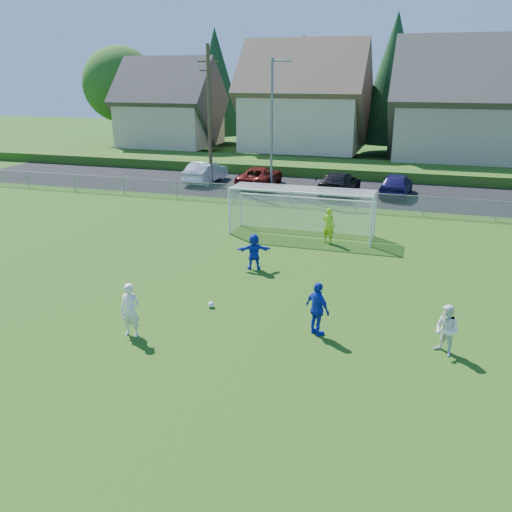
{
  "coord_description": "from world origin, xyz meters",
  "views": [
    {
      "loc": [
        5.85,
        -10.7,
        8.04
      ],
      "look_at": [
        0.0,
        8.0,
        1.4
      ],
      "focal_mm": 38.0,
      "sensor_mm": 36.0,
      "label": 1
    }
  ],
  "objects_px": {
    "car_e": "(396,184)",
    "soccer_goal": "(303,204)",
    "player_blue_b": "(254,251)",
    "car_d": "(339,183)",
    "player_white_a": "(130,310)",
    "player_blue_a": "(318,309)",
    "player_white_b": "(447,330)",
    "car_c": "(260,177)",
    "car_b": "(206,172)",
    "goalkeeper": "(329,226)",
    "soccer_ball": "(211,305)"
  },
  "relations": [
    {
      "from": "car_b",
      "to": "car_e",
      "type": "bearing_deg",
      "value": 179.84
    },
    {
      "from": "car_c",
      "to": "car_d",
      "type": "xyz_separation_m",
      "value": [
        6.03,
        -0.86,
        0.03
      ]
    },
    {
      "from": "car_c",
      "to": "player_blue_b",
      "type": "bearing_deg",
      "value": 105.24
    },
    {
      "from": "soccer_ball",
      "to": "car_e",
      "type": "bearing_deg",
      "value": 76.42
    },
    {
      "from": "goalkeeper",
      "to": "car_e",
      "type": "distance_m",
      "value": 12.45
    },
    {
      "from": "player_white_a",
      "to": "goalkeeper",
      "type": "distance_m",
      "value": 12.61
    },
    {
      "from": "car_c",
      "to": "car_d",
      "type": "relative_size",
      "value": 1.01
    },
    {
      "from": "soccer_ball",
      "to": "player_white_b",
      "type": "bearing_deg",
      "value": -7.62
    },
    {
      "from": "car_e",
      "to": "soccer_goal",
      "type": "xyz_separation_m",
      "value": [
        -4.09,
        -11.15,
        0.82
      ]
    },
    {
      "from": "car_c",
      "to": "car_e",
      "type": "distance_m",
      "value": 9.88
    },
    {
      "from": "player_blue_b",
      "to": "soccer_goal",
      "type": "relative_size",
      "value": 0.21
    },
    {
      "from": "player_white_a",
      "to": "car_e",
      "type": "xyz_separation_m",
      "value": [
        6.75,
        24.08,
        -0.08
      ]
    },
    {
      "from": "goalkeeper",
      "to": "soccer_goal",
      "type": "bearing_deg",
      "value": -16.79
    },
    {
      "from": "player_white_a",
      "to": "player_blue_a",
      "type": "bearing_deg",
      "value": 11.99
    },
    {
      "from": "soccer_ball",
      "to": "car_e",
      "type": "relative_size",
      "value": 0.05
    },
    {
      "from": "goalkeeper",
      "to": "car_e",
      "type": "bearing_deg",
      "value": -84.74
    },
    {
      "from": "soccer_ball",
      "to": "car_b",
      "type": "distance_m",
      "value": 23.62
    },
    {
      "from": "player_blue_b",
      "to": "car_d",
      "type": "distance_m",
      "value": 16.34
    },
    {
      "from": "player_blue_a",
      "to": "car_c",
      "type": "distance_m",
      "value": 24.13
    },
    {
      "from": "car_d",
      "to": "car_e",
      "type": "height_order",
      "value": "car_e"
    },
    {
      "from": "car_c",
      "to": "player_white_b",
      "type": "bearing_deg",
      "value": 118.42
    },
    {
      "from": "player_white_a",
      "to": "car_d",
      "type": "height_order",
      "value": "player_white_a"
    },
    {
      "from": "player_white_a",
      "to": "player_white_b",
      "type": "bearing_deg",
      "value": 4.09
    },
    {
      "from": "player_white_b",
      "to": "car_c",
      "type": "distance_m",
      "value": 25.93
    },
    {
      "from": "soccer_ball",
      "to": "player_white_b",
      "type": "distance_m",
      "value": 8.09
    },
    {
      "from": "player_white_b",
      "to": "car_b",
      "type": "xyz_separation_m",
      "value": [
        -17.16,
        22.82,
        0.02
      ]
    },
    {
      "from": "player_blue_a",
      "to": "car_b",
      "type": "distance_m",
      "value": 26.27
    },
    {
      "from": "car_b",
      "to": "car_e",
      "type": "distance_m",
      "value": 14.32
    },
    {
      "from": "player_white_a",
      "to": "player_white_b",
      "type": "relative_size",
      "value": 1.13
    },
    {
      "from": "player_blue_a",
      "to": "goalkeeper",
      "type": "bearing_deg",
      "value": -44.03
    },
    {
      "from": "player_blue_a",
      "to": "car_c",
      "type": "height_order",
      "value": "player_blue_a"
    },
    {
      "from": "player_white_b",
      "to": "player_white_a",
      "type": "bearing_deg",
      "value": -129.44
    },
    {
      "from": "soccer_ball",
      "to": "player_white_a",
      "type": "distance_m",
      "value": 3.32
    },
    {
      "from": "player_white_a",
      "to": "player_white_b",
      "type": "height_order",
      "value": "player_white_a"
    },
    {
      "from": "soccer_goal",
      "to": "car_b",
      "type": "bearing_deg",
      "value": 131.33
    },
    {
      "from": "soccer_ball",
      "to": "car_e",
      "type": "height_order",
      "value": "car_e"
    },
    {
      "from": "soccer_ball",
      "to": "car_e",
      "type": "distance_m",
      "value": 21.9
    },
    {
      "from": "player_blue_a",
      "to": "soccer_goal",
      "type": "xyz_separation_m",
      "value": [
        -3.01,
        11.07,
        0.73
      ]
    },
    {
      "from": "player_white_b",
      "to": "player_blue_b",
      "type": "relative_size",
      "value": 1.0
    },
    {
      "from": "car_c",
      "to": "car_e",
      "type": "bearing_deg",
      "value": 177.59
    },
    {
      "from": "player_white_b",
      "to": "car_b",
      "type": "bearing_deg",
      "value": 167.26
    },
    {
      "from": "car_b",
      "to": "soccer_goal",
      "type": "xyz_separation_m",
      "value": [
        10.22,
        -11.63,
        0.82
      ]
    },
    {
      "from": "goalkeeper",
      "to": "car_b",
      "type": "xyz_separation_m",
      "value": [
        -11.8,
        12.68,
        -0.08
      ]
    },
    {
      "from": "car_e",
      "to": "soccer_goal",
      "type": "bearing_deg",
      "value": 73.83
    },
    {
      "from": "soccer_ball",
      "to": "player_white_a",
      "type": "height_order",
      "value": "player_white_a"
    },
    {
      "from": "player_white_a",
      "to": "goalkeeper",
      "type": "xyz_separation_m",
      "value": [
        4.24,
        11.88,
        0.0
      ]
    },
    {
      "from": "player_white_a",
      "to": "player_blue_b",
      "type": "distance_m",
      "value": 7.4
    },
    {
      "from": "soccer_goal",
      "to": "player_blue_b",
      "type": "bearing_deg",
      "value": -97.93
    },
    {
      "from": "car_b",
      "to": "car_c",
      "type": "xyz_separation_m",
      "value": [
        4.43,
        -0.23,
        -0.07
      ]
    },
    {
      "from": "soccer_goal",
      "to": "car_d",
      "type": "bearing_deg",
      "value": 88.73
    }
  ]
}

